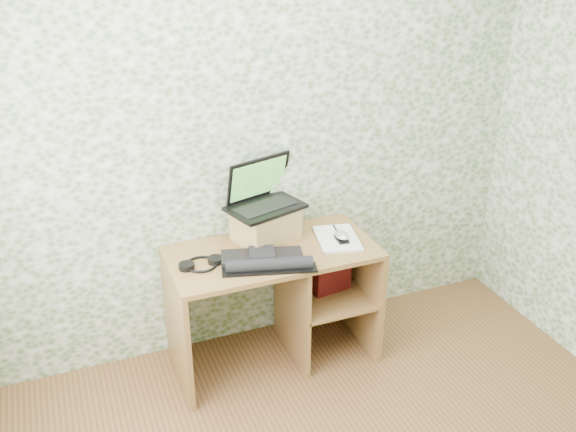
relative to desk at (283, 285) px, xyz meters
name	(u,v)px	position (x,y,z in m)	size (l,w,h in m)	color
wall_back	(253,143)	(-0.08, 0.28, 0.82)	(3.50, 3.50, 0.00)	silver
desk	(283,285)	(0.00, 0.00, 0.00)	(1.20, 0.60, 0.75)	brown
riser	(266,224)	(-0.07, 0.12, 0.37)	(0.33, 0.28, 0.20)	#9B7945
laptop	(263,196)	(-0.07, 0.16, 0.53)	(0.49, 0.41, 0.28)	black
keyboard	(265,261)	(-0.17, -0.17, 0.29)	(0.53, 0.38, 0.07)	black
headphones	(201,264)	(-0.50, -0.05, 0.28)	(0.25, 0.19, 0.03)	black
notepad	(337,238)	(0.33, -0.04, 0.28)	(0.23, 0.33, 0.02)	silver
mouse	(342,237)	(0.34, -0.09, 0.30)	(0.07, 0.12, 0.04)	silver
pen	(337,231)	(0.36, 0.03, 0.29)	(0.01, 0.01, 0.15)	black
red_box	(332,270)	(0.31, -0.03, 0.05)	(0.24, 0.08, 0.29)	maroon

